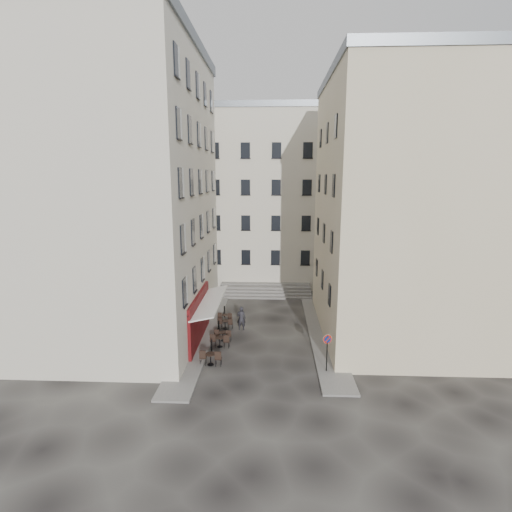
# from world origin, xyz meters

# --- Properties ---
(ground) EXTENTS (90.00, 90.00, 0.00)m
(ground) POSITION_xyz_m (0.00, 0.00, 0.00)
(ground) COLOR black
(ground) RESTS_ON ground
(sidewalk_left) EXTENTS (2.00, 22.00, 0.12)m
(sidewalk_left) POSITION_xyz_m (-4.50, 4.00, 0.06)
(sidewalk_left) COLOR slate
(sidewalk_left) RESTS_ON ground
(sidewalk_right) EXTENTS (2.00, 18.00, 0.12)m
(sidewalk_right) POSITION_xyz_m (4.50, 3.00, 0.06)
(sidewalk_right) COLOR slate
(sidewalk_right) RESTS_ON ground
(building_left) EXTENTS (12.20, 16.20, 20.60)m
(building_left) POSITION_xyz_m (-10.50, 3.00, 10.31)
(building_left) COLOR beige
(building_left) RESTS_ON ground
(building_right) EXTENTS (12.20, 14.20, 18.60)m
(building_right) POSITION_xyz_m (10.50, 3.50, 9.31)
(building_right) COLOR beige
(building_right) RESTS_ON ground
(building_back) EXTENTS (18.20, 10.20, 18.60)m
(building_back) POSITION_xyz_m (-1.00, 19.00, 9.31)
(building_back) COLOR beige
(building_back) RESTS_ON ground
(cafe_storefront) EXTENTS (1.74, 7.30, 3.50)m
(cafe_storefront) POSITION_xyz_m (-4.32, 1.00, 1.88)
(cafe_storefront) COLOR #410A09
(cafe_storefront) RESTS_ON ground
(stone_steps) EXTENTS (9.00, 3.15, 0.80)m
(stone_steps) POSITION_xyz_m (0.00, 12.57, 0.40)
(stone_steps) COLOR #605D5B
(stone_steps) RESTS_ON ground
(bollard_near) EXTENTS (0.12, 0.12, 0.98)m
(bollard_near) POSITION_xyz_m (-3.25, -1.00, 0.53)
(bollard_near) COLOR black
(bollard_near) RESTS_ON ground
(bollard_mid) EXTENTS (0.12, 0.12, 0.98)m
(bollard_mid) POSITION_xyz_m (-3.25, 2.50, 0.53)
(bollard_mid) COLOR black
(bollard_mid) RESTS_ON ground
(bollard_far) EXTENTS (0.12, 0.12, 0.98)m
(bollard_far) POSITION_xyz_m (-3.25, 6.00, 0.53)
(bollard_far) COLOR black
(bollard_far) RESTS_ON ground
(no_parking_sign) EXTENTS (0.53, 0.19, 2.41)m
(no_parking_sign) POSITION_xyz_m (4.03, -3.32, 1.71)
(no_parking_sign) COLOR black
(no_parking_sign) RESTS_ON ground
(bistro_table_a) EXTENTS (1.39, 0.65, 0.98)m
(bistro_table_a) POSITION_xyz_m (-3.04, -2.69, 0.50)
(bistro_table_a) COLOR black
(bistro_table_a) RESTS_ON ground
(bistro_table_b) EXTENTS (1.34, 0.63, 0.94)m
(bistro_table_b) POSITION_xyz_m (-2.83, -0.02, 0.48)
(bistro_table_b) COLOR black
(bistro_table_b) RESTS_ON ground
(bistro_table_c) EXTENTS (1.21, 0.57, 0.85)m
(bistro_table_c) POSITION_xyz_m (-2.76, 1.06, 0.44)
(bistro_table_c) COLOR black
(bistro_table_c) RESTS_ON ground
(bistro_table_d) EXTENTS (1.17, 0.55, 0.83)m
(bistro_table_d) POSITION_xyz_m (-2.87, 3.41, 0.42)
(bistro_table_d) COLOR black
(bistro_table_d) RESTS_ON ground
(bistro_table_e) EXTENTS (1.16, 0.54, 0.82)m
(bistro_table_e) POSITION_xyz_m (-3.05, 4.73, 0.42)
(bistro_table_e) COLOR black
(bistro_table_e) RESTS_ON ground
(pedestrian) EXTENTS (0.68, 0.45, 1.85)m
(pedestrian) POSITION_xyz_m (-1.61, 3.26, 0.93)
(pedestrian) COLOR #232228
(pedestrian) RESTS_ON ground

